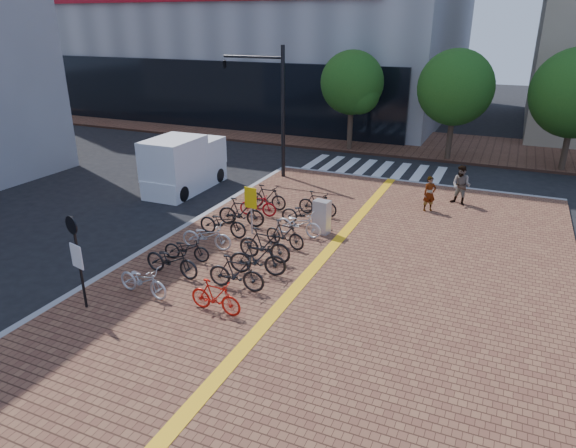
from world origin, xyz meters
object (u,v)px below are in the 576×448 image
at_px(bike_7, 267,197).
at_px(box_truck, 184,165).
at_px(bike_9, 236,273).
at_px(bike_11, 264,245).
at_px(bike_3, 207,236).
at_px(bike_13, 299,224).
at_px(utility_box, 322,217).
at_px(notice_sign, 76,251).
at_px(bike_8, 215,297).
at_px(traffic_light_pole, 256,87).
at_px(pedestrian_b, 461,185).
at_px(bike_0, 143,280).
at_px(bike_14, 305,213).
at_px(pedestrian_a, 430,194).
at_px(bike_5, 241,212).
at_px(bike_6, 258,205).
at_px(bike_2, 187,248).
at_px(bike_1, 172,260).
at_px(bike_4, 223,223).
at_px(bike_12, 285,234).
at_px(bike_15, 318,204).
at_px(bike_10, 258,258).
at_px(yellow_sign, 251,202).

height_order(bike_7, box_truck, box_truck).
height_order(bike_9, bike_11, bike_11).
distance_m(bike_3, bike_13, 3.46).
height_order(utility_box, notice_sign, notice_sign).
relative_size(bike_8, notice_sign, 0.58).
distance_m(bike_13, traffic_light_pole, 9.61).
bearing_deg(pedestrian_b, bike_0, -102.56).
height_order(bike_14, pedestrian_a, pedestrian_a).
relative_size(bike_7, notice_sign, 0.63).
bearing_deg(bike_9, bike_5, 22.84).
relative_size(bike_5, bike_6, 1.22).
bearing_deg(pedestrian_b, bike_2, -109.40).
xyz_separation_m(bike_1, bike_4, (-0.17, 3.44, -0.00)).
distance_m(bike_9, pedestrian_a, 10.14).
bearing_deg(bike_3, bike_5, -9.90).
distance_m(bike_2, bike_8, 3.60).
bearing_deg(bike_8, utility_box, -3.44).
bearing_deg(bike_3, bike_2, 165.64).
bearing_deg(pedestrian_a, bike_12, -158.80).
bearing_deg(bike_2, bike_13, -45.15).
relative_size(bike_2, bike_4, 0.84).
bearing_deg(bike_8, bike_14, 4.05).
relative_size(bike_15, pedestrian_a, 1.13).
relative_size(bike_4, box_truck, 0.42).
xyz_separation_m(bike_2, notice_sign, (-0.87, -3.75, 1.32)).
relative_size(bike_9, utility_box, 1.40).
distance_m(bike_5, bike_13, 2.44).
bearing_deg(bike_11, pedestrian_a, -29.69).
bearing_deg(bike_5, bike_14, -73.63).
xyz_separation_m(bike_8, bike_11, (-0.23, 3.51, 0.09)).
distance_m(bike_1, box_truck, 9.43).
bearing_deg(bike_7, bike_8, -163.44).
height_order(bike_6, bike_9, bike_9).
relative_size(bike_0, bike_10, 0.97).
xyz_separation_m(traffic_light_pole, box_truck, (-2.12, -3.56, -3.36)).
height_order(bike_3, notice_sign, notice_sign).
bearing_deg(bike_1, bike_7, 1.85).
xyz_separation_m(bike_4, bike_14, (2.41, 2.18, -0.01)).
height_order(bike_3, bike_5, bike_5).
relative_size(bike_14, pedestrian_b, 1.10).
bearing_deg(notice_sign, yellow_sign, 74.97).
relative_size(bike_7, bike_11, 0.92).
xyz_separation_m(bike_2, pedestrian_a, (6.61, 8.19, 0.32)).
relative_size(bike_4, bike_11, 1.03).
distance_m(bike_10, bike_12, 2.29).
xyz_separation_m(bike_7, traffic_light_pole, (-2.91, 4.78, 3.93)).
distance_m(bike_7, utility_box, 3.44).
height_order(bike_5, yellow_sign, yellow_sign).
bearing_deg(bike_8, bike_6, 20.59).
relative_size(bike_13, pedestrian_b, 1.04).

